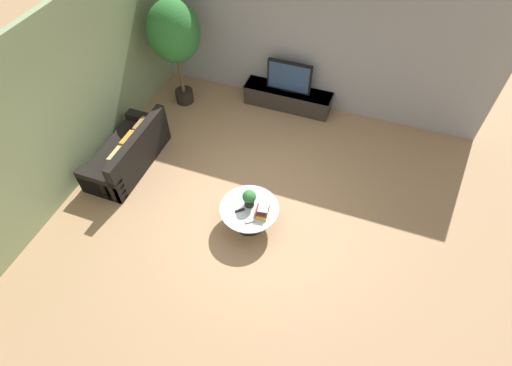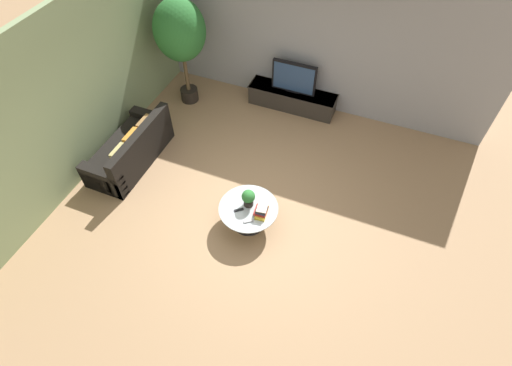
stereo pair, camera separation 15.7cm
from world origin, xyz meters
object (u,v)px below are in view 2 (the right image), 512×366
media_console (292,99)px  potted_plant_tabletop (248,198)px  television (294,78)px  coffee_table (249,212)px  potted_palm_tall (180,33)px  couch_by_wall (131,150)px

media_console → potted_plant_tabletop: size_ratio=5.94×
television → coffee_table: (0.33, -3.24, -0.47)m
television → potted_plant_tabletop: television is taller
coffee_table → potted_palm_tall: 3.89m
television → potted_palm_tall: (-2.22, -0.62, 0.86)m
coffee_table → potted_palm_tall: (-2.55, 2.62, 1.33)m
media_console → couch_by_wall: (-2.32, -2.72, 0.06)m
media_console → potted_palm_tall: 2.70m
media_console → coffee_table: bearing=-84.2°
coffee_table → potted_palm_tall: potted_palm_tall is taller
couch_by_wall → potted_plant_tabletop: size_ratio=5.69×
coffee_table → potted_plant_tabletop: 0.32m
television → potted_plant_tabletop: (0.30, -3.17, -0.16)m
potted_palm_tall → media_console: bearing=15.5°
television → potted_palm_tall: size_ratio=0.41×
potted_palm_tall → couch_by_wall: bearing=-92.9°
media_console → coffee_table: 3.26m
television → coffee_table: television is taller
potted_palm_tall → potted_plant_tabletop: 3.73m
coffee_table → couch_by_wall: size_ratio=0.53×
couch_by_wall → potted_plant_tabletop: bearing=80.2°
potted_plant_tabletop → television: bearing=95.4°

